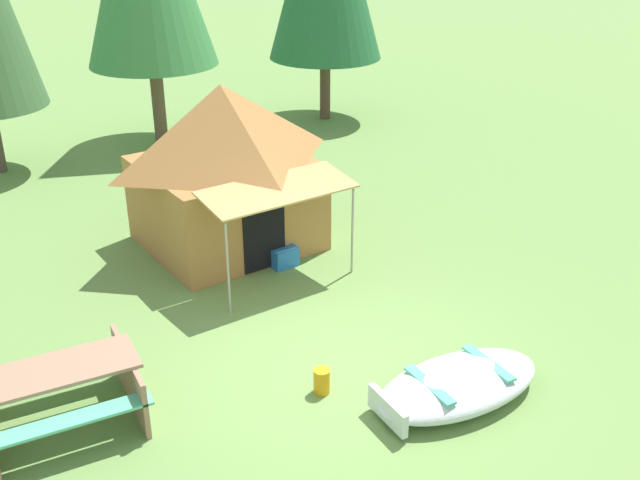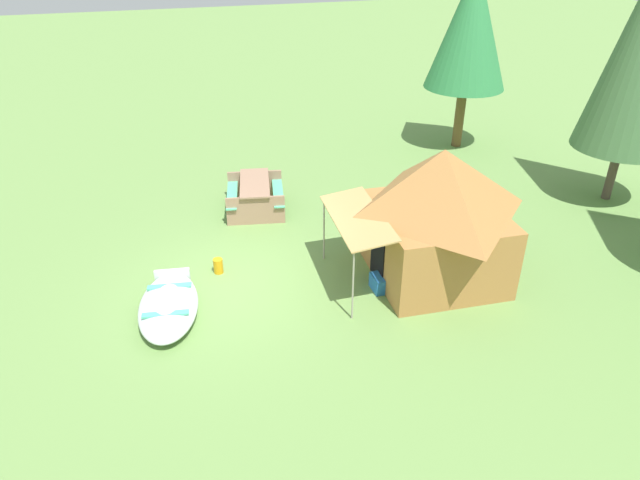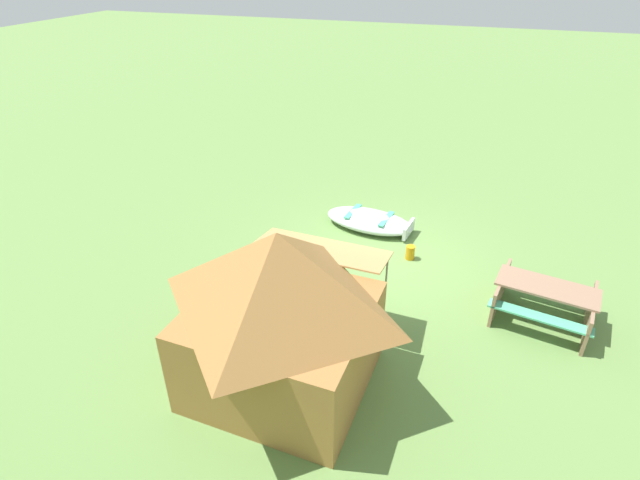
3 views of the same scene
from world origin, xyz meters
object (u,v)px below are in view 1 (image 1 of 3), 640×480
at_px(beached_rowboat, 458,384).
at_px(canvas_cabin_tent, 225,164).
at_px(cooler_box, 283,256).
at_px(fuel_can, 322,381).
at_px(picnic_table, 60,390).

relative_size(beached_rowboat, canvas_cabin_tent, 0.66).
height_order(cooler_box, fuel_can, same).
xyz_separation_m(picnic_table, fuel_can, (2.74, -1.34, -0.32)).
distance_m(beached_rowboat, picnic_table, 4.68).
bearing_deg(canvas_cabin_tent, beached_rowboat, -90.95).
relative_size(canvas_cabin_tent, fuel_can, 11.08).
height_order(picnic_table, fuel_can, picnic_table).
bearing_deg(beached_rowboat, picnic_table, 148.26).
distance_m(beached_rowboat, canvas_cabin_tent, 5.63).
bearing_deg(picnic_table, canvas_cabin_tent, 36.75).
xyz_separation_m(beached_rowboat, picnic_table, (-3.97, 2.46, 0.28)).
bearing_deg(cooler_box, canvas_cabin_tent, 101.66).
height_order(picnic_table, cooler_box, picnic_table).
bearing_deg(beached_rowboat, cooler_box, 85.17).
relative_size(picnic_table, fuel_can, 6.14).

